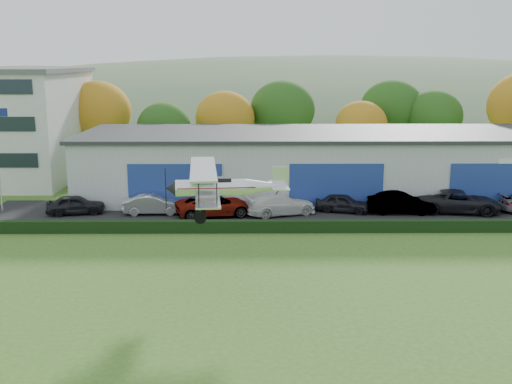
{
  "coord_description": "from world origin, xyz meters",
  "views": [
    {
      "loc": [
        -1.38,
        -22.3,
        11.03
      ],
      "look_at": [
        -1.09,
        10.53,
        3.94
      ],
      "focal_mm": 42.61,
      "sensor_mm": 36.0,
      "label": 1
    }
  ],
  "objects_px": {
    "car_6": "(459,201)",
    "car_2": "(215,205)",
    "car_0": "(76,205)",
    "car_4": "(343,203)",
    "car_5": "(401,203)",
    "hangar": "(327,163)",
    "biplane": "(222,186)",
    "car_1": "(154,204)",
    "car_3": "(280,204)"
  },
  "relations": [
    {
      "from": "car_5",
      "to": "biplane",
      "type": "distance_m",
      "value": 19.11
    },
    {
      "from": "car_3",
      "to": "car_6",
      "type": "xyz_separation_m",
      "value": [
        13.3,
        0.56,
        0.07
      ]
    },
    {
      "from": "car_1",
      "to": "biplane",
      "type": "bearing_deg",
      "value": -160.9
    },
    {
      "from": "car_1",
      "to": "car_4",
      "type": "distance_m",
      "value": 13.98
    },
    {
      "from": "hangar",
      "to": "car_4",
      "type": "relative_size",
      "value": 10.19
    },
    {
      "from": "hangar",
      "to": "car_0",
      "type": "distance_m",
      "value": 20.52
    },
    {
      "from": "car_1",
      "to": "car_4",
      "type": "bearing_deg",
      "value": -91.21
    },
    {
      "from": "car_5",
      "to": "car_6",
      "type": "relative_size",
      "value": 0.8
    },
    {
      "from": "car_1",
      "to": "car_3",
      "type": "bearing_deg",
      "value": -94.94
    },
    {
      "from": "car_6",
      "to": "car_2",
      "type": "bearing_deg",
      "value": 101.79
    },
    {
      "from": "car_5",
      "to": "car_6",
      "type": "xyz_separation_m",
      "value": [
        4.42,
        0.28,
        0.05
      ]
    },
    {
      "from": "car_6",
      "to": "car_4",
      "type": "bearing_deg",
      "value": 97.41
    },
    {
      "from": "car_5",
      "to": "car_2",
      "type": "bearing_deg",
      "value": 94.97
    },
    {
      "from": "car_0",
      "to": "car_2",
      "type": "bearing_deg",
      "value": -105.33
    },
    {
      "from": "car_4",
      "to": "car_6",
      "type": "bearing_deg",
      "value": -75.41
    },
    {
      "from": "car_0",
      "to": "car_5",
      "type": "height_order",
      "value": "car_5"
    },
    {
      "from": "biplane",
      "to": "car_1",
      "type": "bearing_deg",
      "value": 107.45
    },
    {
      "from": "car_0",
      "to": "car_5",
      "type": "relative_size",
      "value": 0.87
    },
    {
      "from": "car_3",
      "to": "car_6",
      "type": "height_order",
      "value": "car_6"
    },
    {
      "from": "car_5",
      "to": "biplane",
      "type": "relative_size",
      "value": 0.68
    },
    {
      "from": "hangar",
      "to": "car_0",
      "type": "xyz_separation_m",
      "value": [
        -19.21,
        -6.96,
        -1.9
      ]
    },
    {
      "from": "car_3",
      "to": "car_1",
      "type": "bearing_deg",
      "value": 68.86
    },
    {
      "from": "car_6",
      "to": "biplane",
      "type": "relative_size",
      "value": 0.86
    },
    {
      "from": "car_2",
      "to": "car_6",
      "type": "distance_m",
      "value": 18.07
    },
    {
      "from": "car_0",
      "to": "car_2",
      "type": "xyz_separation_m",
      "value": [
        10.23,
        -0.71,
        0.07
      ]
    },
    {
      "from": "hangar",
      "to": "car_0",
      "type": "bearing_deg",
      "value": -160.08
    },
    {
      "from": "car_2",
      "to": "car_5",
      "type": "distance_m",
      "value": 13.65
    },
    {
      "from": "car_3",
      "to": "biplane",
      "type": "height_order",
      "value": "biplane"
    },
    {
      "from": "car_4",
      "to": "biplane",
      "type": "xyz_separation_m",
      "value": [
        -8.29,
        -14.35,
        4.27
      ]
    },
    {
      "from": "car_4",
      "to": "biplane",
      "type": "distance_m",
      "value": 17.11
    },
    {
      "from": "hangar",
      "to": "car_6",
      "type": "height_order",
      "value": "hangar"
    },
    {
      "from": "car_1",
      "to": "car_2",
      "type": "distance_m",
      "value": 4.58
    },
    {
      "from": "car_6",
      "to": "car_1",
      "type": "bearing_deg",
      "value": 99.45
    },
    {
      "from": "car_0",
      "to": "car_3",
      "type": "xyz_separation_m",
      "value": [
        14.99,
        -0.31,
        0.05
      ]
    },
    {
      "from": "car_0",
      "to": "car_2",
      "type": "height_order",
      "value": "car_2"
    },
    {
      "from": "hangar",
      "to": "car_2",
      "type": "relative_size",
      "value": 7.21
    },
    {
      "from": "car_4",
      "to": "biplane",
      "type": "height_order",
      "value": "biplane"
    },
    {
      "from": "car_4",
      "to": "car_6",
      "type": "xyz_separation_m",
      "value": [
        8.61,
        -0.2,
        0.16
      ]
    },
    {
      "from": "car_1",
      "to": "biplane",
      "type": "distance_m",
      "value": 15.57
    },
    {
      "from": "car_3",
      "to": "car_4",
      "type": "xyz_separation_m",
      "value": [
        4.69,
        0.76,
        -0.08
      ]
    },
    {
      "from": "car_2",
      "to": "car_3",
      "type": "xyz_separation_m",
      "value": [
        4.75,
        0.4,
        -0.02
      ]
    },
    {
      "from": "car_0",
      "to": "car_4",
      "type": "xyz_separation_m",
      "value": [
        19.67,
        0.45,
        -0.03
      ]
    },
    {
      "from": "car_0",
      "to": "biplane",
      "type": "height_order",
      "value": "biplane"
    },
    {
      "from": "hangar",
      "to": "car_3",
      "type": "height_order",
      "value": "hangar"
    },
    {
      "from": "car_1",
      "to": "car_6",
      "type": "xyz_separation_m",
      "value": [
        22.58,
        0.28,
        0.11
      ]
    },
    {
      "from": "car_1",
      "to": "car_5",
      "type": "bearing_deg",
      "value": -93.19
    },
    {
      "from": "biplane",
      "to": "car_3",
      "type": "bearing_deg",
      "value": 70.35
    },
    {
      "from": "car_0",
      "to": "biplane",
      "type": "bearing_deg",
      "value": -152.03
    },
    {
      "from": "car_1",
      "to": "car_4",
      "type": "xyz_separation_m",
      "value": [
        13.97,
        0.48,
        -0.04
      ]
    },
    {
      "from": "car_0",
      "to": "car_2",
      "type": "relative_size",
      "value": 0.74
    }
  ]
}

